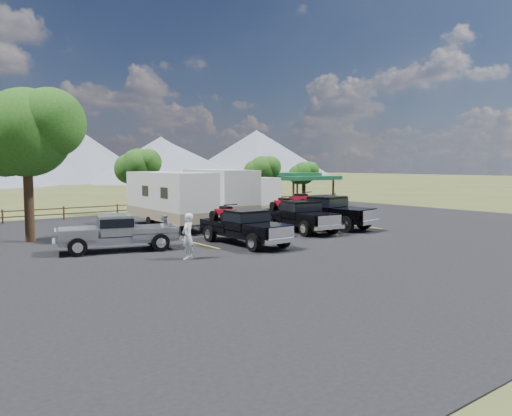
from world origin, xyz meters
TOP-DOWN VIEW (x-y plane):
  - ground at (0.00, 0.00)m, footprint 320.00×320.00m
  - asphalt_lot at (0.00, 3.00)m, footprint 44.00×34.00m
  - stall_lines at (0.00, 4.00)m, footprint 12.12×5.50m
  - tree_big_nw at (-12.55, 9.03)m, footprint 5.54×5.18m
  - tree_ne_a at (8.97, 17.01)m, footprint 3.11×2.92m
  - tree_ne_b at (14.98, 18.01)m, footprint 2.77×2.59m
  - tree_north at (-2.03, 19.02)m, footprint 3.46×3.24m
  - rail_fence at (2.00, 18.50)m, footprint 36.12×0.12m
  - pavilion at (13.00, 17.00)m, footprint 6.20×6.20m
  - rig_left at (-4.31, 1.64)m, footprint 2.04×5.77m
  - rig_center at (1.18, 3.63)m, footprint 2.83×6.27m
  - rig_right at (3.52, 3.86)m, footprint 3.17×6.89m
  - trailer_left at (-4.08, 9.80)m, footprint 2.96×10.00m
  - trailer_center at (1.05, 12.02)m, footprint 4.18×10.34m
  - trailer_right at (3.25, 12.85)m, footprint 3.39×8.67m
  - pickup_silver at (-9.96, 3.63)m, footprint 5.84×3.19m
  - person_a at (-8.45, -0.07)m, footprint 0.84×0.78m
  - person_b at (-7.97, 2.87)m, footprint 0.95×0.85m

SIDE VIEW (x-z plane):
  - ground at x=0.00m, z-range 0.00..0.00m
  - asphalt_lot at x=0.00m, z-range 0.00..0.04m
  - stall_lines at x=0.00m, z-range 0.04..0.05m
  - rail_fence at x=2.00m, z-range 0.11..1.11m
  - person_b at x=-7.97m, z-range 0.04..1.66m
  - pickup_silver at x=-9.96m, z-range 0.07..1.74m
  - rig_left at x=-4.31m, z-range 0.00..1.93m
  - person_a at x=-8.45m, z-range 0.04..1.97m
  - rig_center at x=1.18m, z-range 0.00..2.02m
  - rig_right at x=3.52m, z-range 0.00..2.22m
  - trailer_right at x=3.25m, z-range 0.11..3.11m
  - trailer_left at x=-4.08m, z-range 0.12..3.59m
  - trailer_center at x=1.05m, z-range 0.12..3.70m
  - pavilion at x=13.00m, z-range 1.18..4.40m
  - tree_ne_b at x=14.98m, z-range 0.99..5.26m
  - tree_ne_a at x=8.97m, z-range 1.10..5.86m
  - tree_north at x=-2.03m, z-range 1.21..6.46m
  - tree_big_nw at x=-12.55m, z-range 1.68..9.52m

